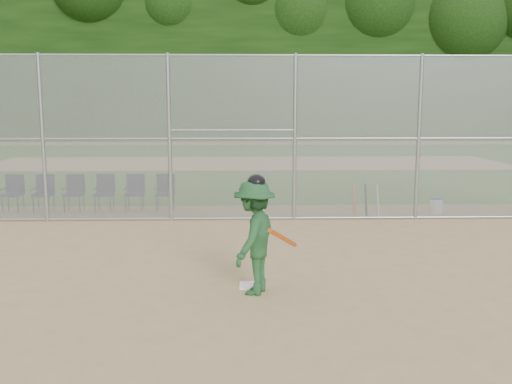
{
  "coord_description": "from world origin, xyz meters",
  "views": [
    {
      "loc": [
        -0.3,
        -8.68,
        2.89
      ],
      "look_at": [
        0.0,
        2.5,
        1.1
      ],
      "focal_mm": 40.0,
      "sensor_mm": 36.0,
      "label": 1
    }
  ],
  "objects_px": {
    "batter_at_plate": "(254,236)",
    "chair_0": "(12,193)",
    "home_plate": "(252,285)",
    "water_cooler": "(436,205)"
  },
  "relations": [
    {
      "from": "batter_at_plate",
      "to": "chair_0",
      "type": "relative_size",
      "value": 1.9
    },
    {
      "from": "home_plate",
      "to": "water_cooler",
      "type": "relative_size",
      "value": 0.9
    },
    {
      "from": "batter_at_plate",
      "to": "chair_0",
      "type": "height_order",
      "value": "batter_at_plate"
    },
    {
      "from": "water_cooler",
      "to": "home_plate",
      "type": "bearing_deg",
      "value": -130.38
    },
    {
      "from": "water_cooler",
      "to": "chair_0",
      "type": "relative_size",
      "value": 0.44
    },
    {
      "from": "water_cooler",
      "to": "chair_0",
      "type": "bearing_deg",
      "value": 177.25
    },
    {
      "from": "water_cooler",
      "to": "chair_0",
      "type": "xyz_separation_m",
      "value": [
        -11.1,
        0.53,
        0.27
      ]
    },
    {
      "from": "home_plate",
      "to": "water_cooler",
      "type": "xyz_separation_m",
      "value": [
        4.92,
        5.78,
        0.21
      ]
    },
    {
      "from": "home_plate",
      "to": "chair_0",
      "type": "height_order",
      "value": "chair_0"
    },
    {
      "from": "batter_at_plate",
      "to": "water_cooler",
      "type": "distance_m",
      "value": 7.84
    }
  ]
}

